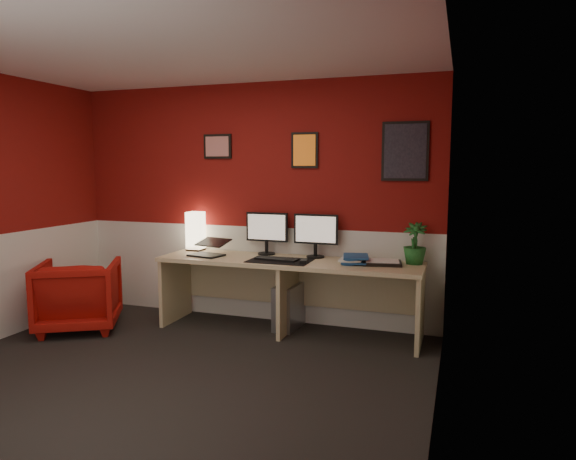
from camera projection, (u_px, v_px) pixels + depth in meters
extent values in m
cube|color=black|center=(164.00, 380.00, 3.94)|extent=(4.00, 3.50, 0.01)
cube|color=white|center=(154.00, 44.00, 3.64)|extent=(4.00, 3.50, 0.01)
cube|color=maroon|center=(251.00, 203.00, 5.43)|extent=(4.00, 0.01, 2.50)
cube|color=maroon|center=(440.00, 230.00, 3.15)|extent=(0.01, 3.50, 2.50)
cube|color=silver|center=(252.00, 272.00, 5.52)|extent=(4.00, 0.01, 1.00)
cube|color=silver|center=(435.00, 347.00, 3.24)|extent=(0.01, 3.50, 1.00)
cube|color=tan|center=(288.00, 296.00, 5.05)|extent=(2.60, 0.65, 0.73)
cube|color=#FFE5B2|center=(196.00, 232.00, 5.55)|extent=(0.16, 0.16, 0.40)
cube|color=black|center=(206.00, 245.00, 5.20)|extent=(0.37, 0.29, 0.22)
cube|color=black|center=(266.00, 227.00, 5.28)|extent=(0.45, 0.06, 0.58)
cube|color=black|center=(316.00, 229.00, 5.10)|extent=(0.45, 0.06, 0.58)
cube|color=black|center=(280.00, 261.00, 4.94)|extent=(0.60, 0.38, 0.01)
cube|color=black|center=(277.00, 259.00, 4.96)|extent=(0.43, 0.18, 0.02)
cube|color=black|center=(304.00, 261.00, 4.81)|extent=(0.08, 0.11, 0.03)
imported|color=navy|center=(342.00, 261.00, 4.85)|extent=(0.27, 0.34, 0.03)
imported|color=silver|center=(341.00, 259.00, 4.85)|extent=(0.23, 0.30, 0.02)
imported|color=navy|center=(343.00, 257.00, 4.80)|extent=(0.29, 0.35, 0.03)
cube|color=black|center=(382.00, 263.00, 4.75)|extent=(0.39, 0.31, 0.03)
imported|color=#19591E|center=(415.00, 243.00, 4.77)|extent=(0.24, 0.24, 0.39)
cube|color=#99999E|center=(289.00, 306.00, 5.20)|extent=(0.23, 0.46, 0.45)
imported|color=#A80F08|center=(79.00, 295.00, 5.15)|extent=(1.03, 1.04, 0.70)
cube|color=red|center=(218.00, 146.00, 5.47)|extent=(0.32, 0.02, 0.26)
cube|color=orange|center=(305.00, 150.00, 5.16)|extent=(0.28, 0.02, 0.36)
cube|color=black|center=(405.00, 151.00, 4.84)|extent=(0.44, 0.02, 0.56)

